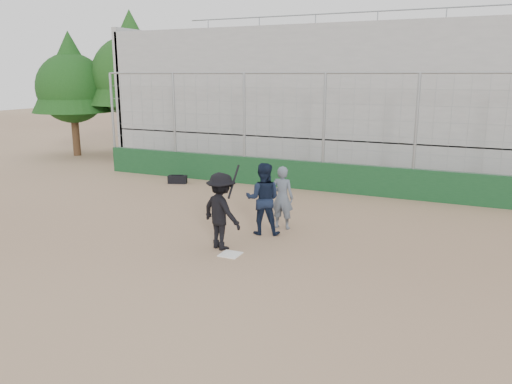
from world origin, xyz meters
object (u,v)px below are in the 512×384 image
at_px(equipment_bag, 178,179).
at_px(batter_at_plate, 221,211).
at_px(umpire, 282,201).
at_px(catcher_crouched, 263,211).

bearing_deg(equipment_bag, batter_at_plate, -49.10).
xyz_separation_m(umpire, equipment_bag, (-5.57, 3.58, -0.60)).
height_order(catcher_crouched, umpire, umpire).
relative_size(umpire, equipment_bag, 2.00).
bearing_deg(catcher_crouched, umpire, 69.60).
bearing_deg(umpire, equipment_bag, -33.10).
distance_m(umpire, equipment_bag, 6.65).
relative_size(batter_at_plate, umpire, 1.30).
bearing_deg(catcher_crouched, equipment_bag, 141.32).
bearing_deg(batter_at_plate, umpire, 70.95).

